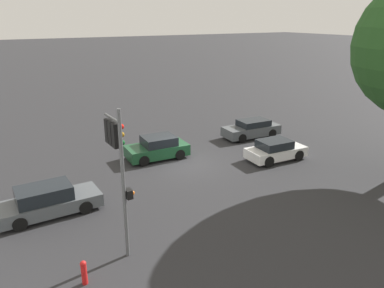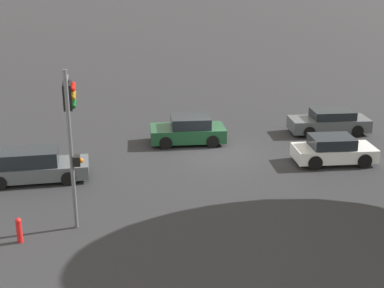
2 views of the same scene
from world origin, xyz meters
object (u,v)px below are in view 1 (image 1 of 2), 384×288
at_px(traffic_signal, 117,150).
at_px(crossing_car_3, 275,150).
at_px(fire_hydrant, 84,272).
at_px(crossing_car_0, 48,201).
at_px(crossing_car_2, 252,129).
at_px(crossing_car_1, 157,148).

distance_m(traffic_signal, crossing_car_3, 13.19).
relative_size(crossing_car_3, fire_hydrant, 4.28).
bearing_deg(crossing_car_0, crossing_car_2, 14.78).
bearing_deg(crossing_car_0, crossing_car_3, -1.33).
relative_size(traffic_signal, crossing_car_3, 1.48).
xyz_separation_m(crossing_car_1, fire_hydrant, (7.34, 9.82, -0.20)).
bearing_deg(crossing_car_1, crossing_car_0, 31.83).
bearing_deg(crossing_car_3, traffic_signal, -156.41).
relative_size(traffic_signal, crossing_car_0, 1.25).
bearing_deg(crossing_car_2, crossing_car_0, 19.80).
bearing_deg(crossing_car_1, traffic_signal, 60.42).
height_order(crossing_car_3, fire_hydrant, crossing_car_3).
relative_size(crossing_car_2, crossing_car_3, 1.14).
bearing_deg(fire_hydrant, traffic_signal, -145.61).
relative_size(traffic_signal, crossing_car_1, 1.44).
bearing_deg(crossing_car_2, crossing_car_3, 72.99).
height_order(crossing_car_1, fire_hydrant, crossing_car_1).
bearing_deg(traffic_signal, crossing_car_1, 55.60).
height_order(crossing_car_0, crossing_car_2, crossing_car_0).
height_order(traffic_signal, crossing_car_2, traffic_signal).
bearing_deg(fire_hydrant, crossing_car_1, -126.79).
distance_m(crossing_car_3, fire_hydrant, 14.95).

